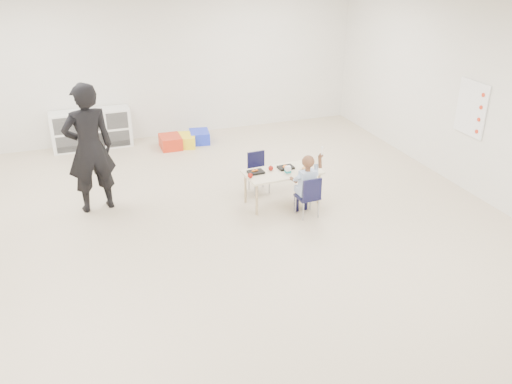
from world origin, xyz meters
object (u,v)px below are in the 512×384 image
object	(u,v)px
cubby_shelf	(92,129)
adult	(89,148)
chair_near	(307,196)
child	(308,185)
table	(282,187)

from	to	relation	value
cubby_shelf	adult	xyz separation A→B (m)	(-0.16, -2.55, 0.56)
chair_near	cubby_shelf	xyz separation A→B (m)	(-2.56, 3.76, 0.05)
chair_near	child	size ratio (longest dim) A/B	0.63
adult	table	bearing A→B (deg)	154.21
chair_near	child	xyz separation A→B (m)	(0.00, 0.00, 0.17)
chair_near	adult	distance (m)	3.04
chair_near	cubby_shelf	distance (m)	4.55
child	cubby_shelf	bearing A→B (deg)	121.37
table	chair_near	world-z (taller)	chair_near
child	cubby_shelf	size ratio (longest dim) A/B	0.67
child	cubby_shelf	xyz separation A→B (m)	(-2.56, 3.76, -0.12)
chair_near	cubby_shelf	size ratio (longest dim) A/B	0.43
child	adult	size ratio (longest dim) A/B	0.52
table	child	xyz separation A→B (m)	(0.17, -0.48, 0.22)
table	cubby_shelf	xyz separation A→B (m)	(-2.39, 3.28, 0.10)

